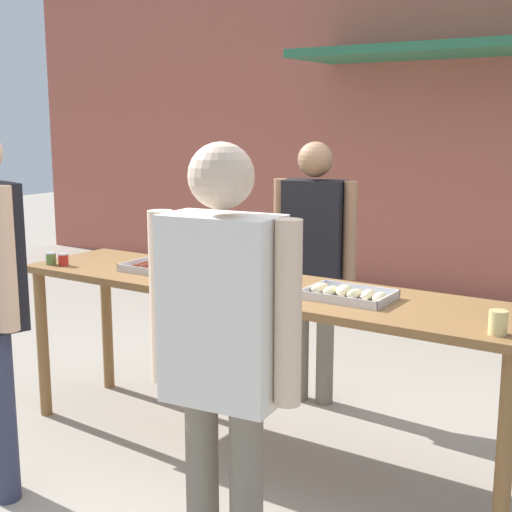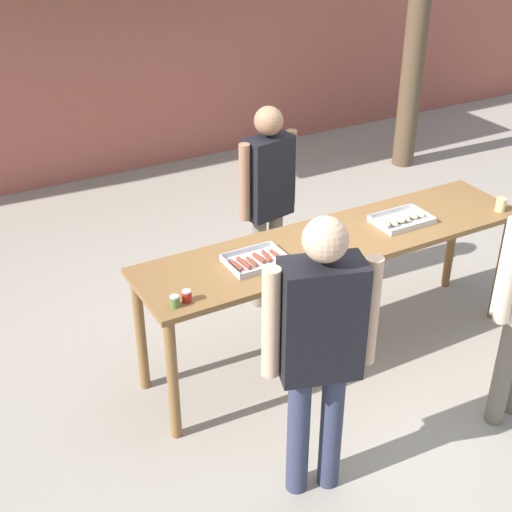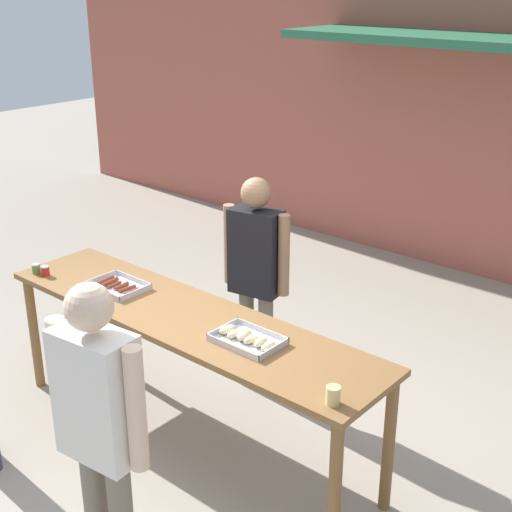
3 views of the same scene
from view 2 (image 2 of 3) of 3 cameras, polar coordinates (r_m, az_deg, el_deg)
name	(u,v)px [view 2 (image 2 of 3)]	position (r m, az deg, el deg)	size (l,w,h in m)	color
ground_plane	(330,349)	(5.39, 5.96, -7.41)	(24.00, 24.00, 0.00)	#A39989
serving_table	(337,252)	(4.94, 6.46, 0.29)	(2.85, 0.67, 0.94)	brown
food_tray_sausages	(256,261)	(4.56, -0.03, -0.40)	(0.38, 0.29, 0.04)	silver
food_tray_buns	(401,219)	(5.16, 11.52, 2.89)	(0.41, 0.28, 0.06)	silver
condiment_jar_mustard	(175,301)	(4.15, -6.52, -3.63)	(0.06, 0.06, 0.07)	#567A38
condiment_jar_ketchup	(187,296)	(4.19, -5.57, -3.20)	(0.06, 0.06, 0.07)	#B22319
beer_cup	(501,205)	(5.51, 19.00, 3.92)	(0.08, 0.08, 0.10)	#DBC67A
person_server_behind_table	(268,190)	(5.42, 0.97, 5.28)	(0.53, 0.26, 1.65)	#756B5B
person_customer_holding_hotdog	(320,340)	(3.71, 5.13, -6.73)	(0.59, 0.35, 1.75)	#333851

